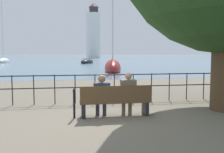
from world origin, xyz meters
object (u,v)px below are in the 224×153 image
Objects in this scene: seated_person_right at (128,92)px; sailboat_1 at (113,67)px; sailboat_2 at (4,61)px; closed_umbrella at (74,101)px; seated_person_left at (102,94)px; sailboat_0 at (87,62)px; park_bench at (115,101)px; harbor_lighthouse at (94,33)px.

sailboat_1 is at bearing 81.39° from seated_person_right.
sailboat_2 is (-17.36, 28.64, -0.04)m from sailboat_1.
seated_person_right reaches higher than closed_umbrella.
sailboat_1 reaches higher than seated_person_left.
sailboat_1 is (4.25, 17.92, -0.05)m from closed_umbrella.
seated_person_left is 0.09× the size of sailboat_2.
sailboat_0 reaches higher than closed_umbrella.
sailboat_2 reaches higher than seated_person_left.
park_bench is 40.90m from sailboat_0.
sailboat_0 is 0.80× the size of sailboat_2.
seated_person_right is 0.05× the size of harbor_lighthouse.
sailboat_1 is (2.70, 17.86, -0.26)m from seated_person_right.
harbor_lighthouse reaches higher than seated_person_right.
park_bench is 0.45m from seated_person_left.
sailboat_2 is (-14.65, 46.49, -0.30)m from seated_person_right.
sailboat_0 is at bearing 101.04° from sailboat_1.
park_bench reaches higher than closed_umbrella.
park_bench is 0.17× the size of sailboat_1.
sailboat_0 is (2.17, 40.84, -0.12)m from park_bench.
harbor_lighthouse is (10.88, 102.58, 10.54)m from closed_umbrella.
sailboat_1 is (3.09, 17.94, -0.01)m from park_bench.
park_bench is 1.16m from closed_umbrella.
sailboat_0 reaches higher than park_bench.
sailboat_1 is 0.95× the size of sailboat_2.
seated_person_right is 40.80m from sailboat_0.
sailboat_0 is 63.13m from harbor_lighthouse.
park_bench is at bearing -95.41° from harbor_lighthouse.
sailboat_0 reaches higher than seated_person_left.
seated_person_left is 48.52m from sailboat_2.
harbor_lighthouse is at bearing 84.80° from seated_person_right.
seated_person_left is at bearing -74.45° from sailboat_0.
seated_person_left reaches higher than park_bench.
sailboat_1 is at bearing -57.01° from sailboat_2.
sailboat_0 is (2.56, 40.76, -0.34)m from seated_person_left.
seated_person_left is 0.05× the size of harbor_lighthouse.
seated_person_left is (-0.38, 0.08, 0.22)m from park_bench.
seated_person_left is 0.80m from closed_umbrella.
sailboat_2 reaches higher than sailboat_1.
sailboat_1 is (0.91, -22.91, 0.11)m from sailboat_0.
sailboat_2 is (-13.11, 46.56, -0.09)m from closed_umbrella.
seated_person_left is at bearing 168.32° from park_bench.
seated_person_right is at bearing -73.38° from sailboat_0.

